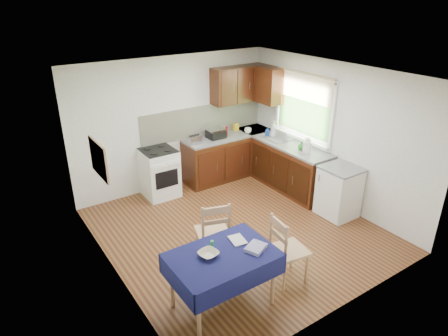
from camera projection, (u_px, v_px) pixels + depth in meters
floor at (238, 230)px, 6.46m from camera, size 4.20×4.20×0.00m
ceiling at (240, 74)px, 5.44m from camera, size 4.00×4.20×0.02m
wall_back at (174, 123)px, 7.54m from camera, size 4.00×0.02×2.50m
wall_front at (351, 221)px, 4.36m from camera, size 4.00×0.02×2.50m
wall_left at (108, 194)px, 4.93m from camera, size 0.02×4.20×2.50m
wall_right at (332, 134)px, 6.97m from camera, size 0.02×4.20×2.50m
base_cabinets at (257, 162)px, 7.93m from camera, size 1.90×2.30×0.86m
worktop_back at (229, 136)px, 8.00m from camera, size 1.90×0.60×0.04m
worktop_right at (292, 146)px, 7.46m from camera, size 0.60×1.70×0.04m
worktop_corner at (254, 130)px, 8.33m from camera, size 0.60×0.60×0.04m
splashback at (204, 120)px, 7.88m from camera, size 2.70×0.02×0.60m
upper_cabinets at (249, 85)px, 7.85m from camera, size 1.20×0.85×0.70m
stove at (160, 173)px, 7.38m from camera, size 0.60×0.61×0.92m
window at (304, 103)px, 7.32m from camera, size 0.04×1.48×1.26m
fridge at (339, 192)px, 6.73m from camera, size 0.58×0.60×0.89m
corkboard at (99, 159)px, 5.03m from camera, size 0.04×0.62×0.47m
dining_table at (223, 262)px, 4.67m from camera, size 1.24×0.84×0.75m
chair_far at (214, 231)px, 5.47m from camera, size 0.56×0.56×1.00m
chair_near at (286, 248)px, 5.15m from camera, size 0.48×0.48×0.97m
toaster at (194, 140)px, 7.48m from camera, size 0.24×0.15×0.19m
sandwich_press at (216, 133)px, 7.78m from camera, size 0.33×0.28×0.19m
sauce_bottle at (227, 131)px, 7.87m from camera, size 0.05×0.05×0.20m
yellow_packet at (236, 127)px, 8.19m from camera, size 0.12×0.09×0.15m
dish_rack at (281, 139)px, 7.71m from camera, size 0.42×0.32×0.20m
kettle at (307, 146)px, 7.10m from camera, size 0.16×0.16×0.27m
cup at (248, 131)px, 8.06m from camera, size 0.17×0.17×0.11m
soap_bottle_a at (274, 129)px, 7.80m from camera, size 0.18×0.18×0.33m
soap_bottle_b at (267, 131)px, 7.90m from camera, size 0.11×0.11×0.18m
soap_bottle_c at (301, 146)px, 7.20m from camera, size 0.17×0.17×0.16m
plate_bowl at (208, 254)px, 4.59m from camera, size 0.26×0.26×0.06m
book at (231, 242)px, 4.85m from camera, size 0.21×0.26×0.02m
spice_jar at (212, 244)px, 4.75m from camera, size 0.04×0.04×0.08m
tea_towel at (256, 248)px, 4.71m from camera, size 0.30×0.28×0.04m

